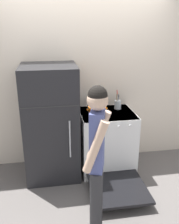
% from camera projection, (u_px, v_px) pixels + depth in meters
% --- Properties ---
extents(ground_plane, '(14.00, 14.00, 0.00)m').
position_uv_depth(ground_plane, '(83.00, 157.00, 4.12)').
color(ground_plane, '#5B5654').
extents(wall_back, '(10.00, 0.06, 2.55)m').
position_uv_depth(wall_back, '(82.00, 81.00, 3.71)').
color(wall_back, beige).
rests_on(wall_back, ground_plane).
extents(refrigerator, '(0.73, 0.74, 1.58)m').
position_uv_depth(refrigerator, '(51.00, 123.00, 3.44)').
color(refrigerator, black).
rests_on(refrigerator, ground_plane).
extents(stove_range, '(0.77, 1.39, 0.89)m').
position_uv_depth(stove_range, '(107.00, 142.00, 3.66)').
color(stove_range, white).
rests_on(stove_range, ground_plane).
extents(dutch_oven_pot, '(0.29, 0.24, 0.17)m').
position_uv_depth(dutch_oven_pot, '(97.00, 112.00, 3.37)').
color(dutch_oven_pot, orange).
rests_on(dutch_oven_pot, stove_range).
extents(tea_kettle, '(0.26, 0.21, 0.23)m').
position_uv_depth(tea_kettle, '(94.00, 106.00, 3.63)').
color(tea_kettle, silver).
rests_on(tea_kettle, stove_range).
extents(utensil_jar, '(0.10, 0.10, 0.28)m').
position_uv_depth(utensil_jar, '(118.00, 104.00, 3.68)').
color(utensil_jar, silver).
rests_on(utensil_jar, stove_range).
extents(person, '(0.32, 0.38, 1.60)m').
position_uv_depth(person, '(97.00, 157.00, 2.34)').
color(person, '#2D2D30').
rests_on(person, ground_plane).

